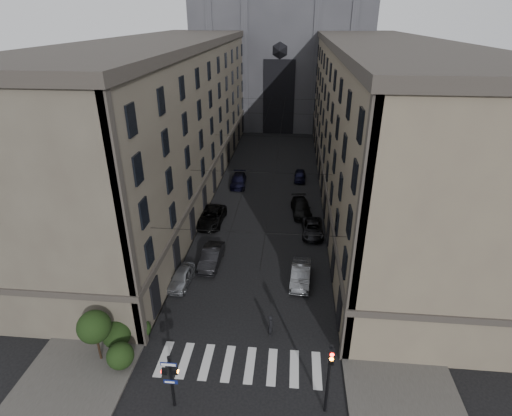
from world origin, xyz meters
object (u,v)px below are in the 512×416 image
(car_left_near, at_px, (182,277))
(car_right_far, at_px, (300,176))
(pedestrian_signal_left, at_px, (171,378))
(gothic_tower, at_px, (282,34))
(traffic_light_right, at_px, (329,372))
(car_right_near, at_px, (301,274))
(car_left_far, at_px, (239,181))
(car_left_midfar, at_px, (211,217))
(car_left_midnear, at_px, (211,257))
(pedestrian, at_px, (271,325))
(car_right_midfar, at_px, (301,208))
(car_right_midnear, at_px, (313,229))

(car_left_near, distance_m, car_right_far, 27.68)
(pedestrian_signal_left, bearing_deg, gothic_tower, 87.26)
(traffic_light_right, distance_m, car_right_near, 13.19)
(gothic_tower, height_order, car_left_far, gothic_tower)
(car_left_midfar, bearing_deg, car_left_midnear, -76.53)
(car_right_far, bearing_deg, car_left_near, -110.70)
(gothic_tower, bearing_deg, pedestrian_signal_left, -92.74)
(car_left_far, bearing_deg, car_right_near, -71.48)
(car_left_far, bearing_deg, traffic_light_right, -76.93)
(car_right_near, distance_m, pedestrian, 7.15)
(car_left_near, xyz_separation_m, car_right_far, (10.46, 25.63, -0.03))
(car_left_midnear, bearing_deg, traffic_light_right, -54.56)
(car_right_midfar, relative_size, car_right_far, 1.33)
(traffic_light_right, distance_m, car_left_near, 16.72)
(car_left_near, distance_m, car_right_midnear, 15.44)
(traffic_light_right, height_order, car_right_midfar, traffic_light_right)
(car_left_far, xyz_separation_m, car_right_midnear, (9.77, -12.80, -0.06))
(car_left_midfar, xyz_separation_m, car_right_far, (10.07, 14.19, -0.13))
(pedestrian_signal_left, distance_m, car_right_midfar, 28.04)
(car_left_midfar, distance_m, car_left_far, 11.50)
(pedestrian, bearing_deg, car_left_midnear, 36.64)
(pedestrian_signal_left, xyz_separation_m, car_right_near, (7.71, 13.29, -1.54))
(traffic_light_right, relative_size, car_left_midfar, 0.90)
(traffic_light_right, relative_size, car_left_midnear, 1.07)
(car_left_near, height_order, car_left_midfar, car_left_midfar)
(car_left_midfar, bearing_deg, car_right_near, -43.06)
(car_right_far, relative_size, pedestrian, 2.27)
(traffic_light_right, bearing_deg, car_right_midfar, 92.74)
(traffic_light_right, distance_m, pedestrian, 7.49)
(car_right_midfar, bearing_deg, car_right_near, -97.43)
(gothic_tower, height_order, pedestrian, gothic_tower)
(traffic_light_right, bearing_deg, pedestrian_signal_left, -177.36)
(pedestrian_signal_left, distance_m, car_left_far, 34.86)
(pedestrian_signal_left, relative_size, car_right_far, 1.02)
(car_left_midnear, height_order, car_right_midnear, car_left_midnear)
(pedestrian_signal_left, distance_m, car_right_near, 15.44)
(traffic_light_right, bearing_deg, car_left_near, 135.58)
(traffic_light_right, bearing_deg, car_right_near, 96.21)
(car_left_midnear, bearing_deg, car_right_midnear, 36.71)
(car_right_midfar, height_order, pedestrian, pedestrian)
(car_left_far, distance_m, car_right_midnear, 16.11)
(traffic_light_right, xyz_separation_m, car_left_midfar, (-11.41, 23.00, -2.49))
(car_left_near, bearing_deg, gothic_tower, 88.37)
(pedestrian_signal_left, relative_size, car_left_far, 0.80)
(car_right_far, bearing_deg, car_left_midnear, -109.23)
(car_left_midnear, relative_size, car_left_far, 0.97)
(car_left_midfar, xyz_separation_m, car_right_midnear, (11.35, -1.41, -0.13))
(car_left_near, xyz_separation_m, car_left_midfar, (0.39, 11.44, 0.10))
(traffic_light_right, relative_size, car_right_near, 1.10)
(car_right_midnear, xyz_separation_m, pedestrian, (-3.57, -15.51, 0.20))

